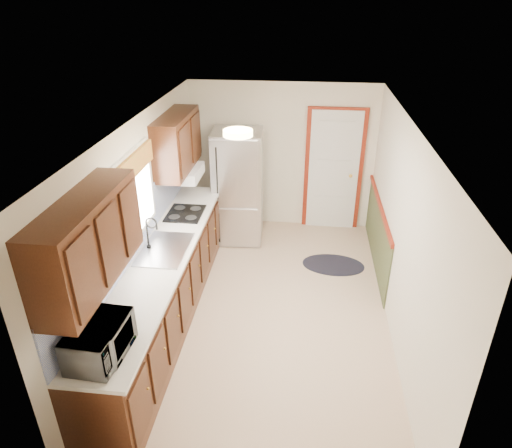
# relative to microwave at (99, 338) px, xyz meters

# --- Properties ---
(room_shell) EXTENTS (3.20, 5.20, 2.52)m
(room_shell) POSITION_rel_microwave_xyz_m (1.20, 1.95, 0.06)
(room_shell) COLOR beige
(room_shell) RESTS_ON ground
(kitchen_run) EXTENTS (0.63, 4.00, 2.20)m
(kitchen_run) POSITION_rel_microwave_xyz_m (-0.04, 1.66, -0.33)
(kitchen_run) COLOR #36180C
(kitchen_run) RESTS_ON ground
(back_wall_trim) EXTENTS (1.12, 2.30, 2.08)m
(back_wall_trim) POSITION_rel_microwave_xyz_m (2.19, 4.16, -0.25)
(back_wall_trim) COLOR maroon
(back_wall_trim) RESTS_ON ground
(ceiling_fixture) EXTENTS (0.30, 0.30, 0.06)m
(ceiling_fixture) POSITION_rel_microwave_xyz_m (0.90, 1.75, 1.22)
(ceiling_fixture) COLOR #FFD88C
(ceiling_fixture) RESTS_ON room_shell
(microwave) EXTENTS (0.35, 0.59, 0.39)m
(microwave) POSITION_rel_microwave_xyz_m (0.00, 0.00, 0.00)
(microwave) COLOR white
(microwave) RESTS_ON kitchen_run
(refrigerator) EXTENTS (0.78, 0.77, 1.79)m
(refrigerator) POSITION_rel_microwave_xyz_m (0.56, 3.83, -0.24)
(refrigerator) COLOR #B7B7BC
(refrigerator) RESTS_ON ground
(rug) EXTENTS (0.94, 0.64, 0.01)m
(rug) POSITION_rel_microwave_xyz_m (2.08, 3.13, -1.13)
(rug) COLOR black
(rug) RESTS_ON ground
(cooktop) EXTENTS (0.47, 0.56, 0.02)m
(cooktop) POSITION_rel_microwave_xyz_m (0.01, 2.70, -0.19)
(cooktop) COLOR black
(cooktop) RESTS_ON kitchen_run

